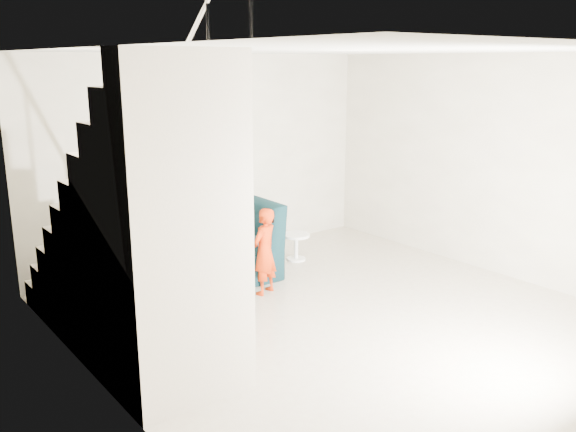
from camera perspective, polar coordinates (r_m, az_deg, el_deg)
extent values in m
plane|color=tan|center=(6.42, 5.59, -9.69)|extent=(5.50, 5.50, 0.00)
plane|color=silver|center=(5.87, 6.25, 15.16)|extent=(5.50, 5.50, 0.00)
plane|color=#A79E88|center=(8.18, -7.54, 5.36)|extent=(5.00, 0.00, 5.00)
plane|color=#A79E88|center=(4.69, -16.86, -1.85)|extent=(0.00, 5.50, 5.50)
plane|color=#A79E88|center=(7.91, 19.18, 4.39)|extent=(0.00, 5.50, 5.50)
imported|color=black|center=(7.51, -7.27, -2.34)|extent=(1.48, 1.30, 0.94)
imported|color=#982204|center=(6.94, -2.22, -3.33)|extent=(0.43, 0.36, 1.01)
cylinder|color=white|center=(8.14, 0.77, -1.81)|extent=(0.36, 0.36, 0.04)
cylinder|color=white|center=(8.19, 0.76, -3.03)|extent=(0.05, 0.05, 0.33)
cylinder|color=white|center=(8.23, 0.76, -4.03)|extent=(0.25, 0.25, 0.03)
cube|color=#ADA089|center=(7.33, -19.26, -6.22)|extent=(1.00, 0.30, 0.27)
cube|color=#ADA089|center=(7.01, -18.55, -5.91)|extent=(1.00, 0.30, 0.54)
cube|color=#ADA089|center=(6.70, -17.77, -5.56)|extent=(1.00, 0.30, 0.81)
cube|color=#ADA089|center=(6.39, -16.92, -5.18)|extent=(1.00, 0.30, 1.08)
cube|color=#ADA089|center=(6.08, -15.98, -4.77)|extent=(1.00, 0.30, 1.35)
cube|color=#ADA089|center=(5.77, -14.94, -4.30)|extent=(1.00, 0.30, 1.62)
cube|color=#ADA089|center=(5.47, -13.79, -3.78)|extent=(1.00, 0.30, 1.89)
cube|color=#ADA089|center=(5.17, -12.50, -3.20)|extent=(1.00, 0.30, 2.16)
cube|color=#ADA089|center=(4.87, -11.05, -2.55)|extent=(1.00, 0.30, 2.43)
cube|color=#ADA089|center=(4.57, -9.42, -1.81)|extent=(1.00, 0.30, 2.70)
cylinder|color=silver|center=(5.84, -11.87, 10.53)|extent=(0.04, 3.03, 2.73)
cylinder|color=silver|center=(7.51, -16.26, -2.56)|extent=(0.04, 0.04, 1.00)
cube|color=black|center=(7.58, -9.07, -0.33)|extent=(0.37, 0.18, 0.37)
cube|color=black|center=(7.13, -11.28, -2.40)|extent=(0.06, 0.56, 0.63)
cube|color=black|center=(6.89, -1.50, -0.23)|extent=(0.04, 0.05, 0.10)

